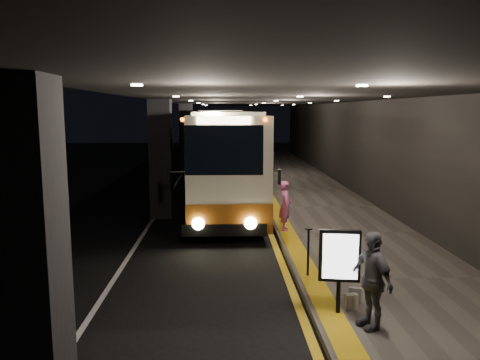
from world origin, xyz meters
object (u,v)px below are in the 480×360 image
object	(u,v)px
coach_main	(224,163)
bag_polka	(355,295)
passenger_boarding	(285,206)
passenger_waiting_grey	(372,279)
coach_second	(225,145)
bag_plain	(351,301)
info_sign	(340,258)
stanchion_post	(308,252)

from	to	relation	value
coach_main	bag_polka	size ratio (longest dim) A/B	41.36
passenger_boarding	passenger_waiting_grey	world-z (taller)	passenger_waiting_grey
coach_second	bag_plain	size ratio (longest dim) A/B	40.70
info_sign	stanchion_post	xyz separation A→B (m)	(-0.21, 2.06, -0.53)
passenger_waiting_grey	bag_polka	world-z (taller)	passenger_waiting_grey
coach_second	passenger_boarding	xyz separation A→B (m)	(1.90, -14.24, -0.90)
bag_plain	stanchion_post	size ratio (longest dim) A/B	0.27
passenger_waiting_grey	bag_polka	size ratio (longest dim) A/B	5.91
stanchion_post	bag_plain	bearing A→B (deg)	-74.86
coach_second	passenger_waiting_grey	xyz separation A→B (m)	(2.53, -21.08, -0.83)
coach_main	passenger_waiting_grey	size ratio (longest dim) A/B	7.00
passenger_waiting_grey	stanchion_post	xyz separation A→B (m)	(-0.65, 2.64, -0.32)
info_sign	stanchion_post	world-z (taller)	info_sign
passenger_boarding	bag_polka	xyz separation A→B (m)	(0.68, -5.73, -0.66)
bag_polka	info_sign	bearing A→B (deg)	-132.83
bag_polka	info_sign	xyz separation A→B (m)	(-0.48, -0.52, 0.95)
passenger_boarding	info_sign	xyz separation A→B (m)	(0.20, -6.25, 0.29)
coach_main	info_sign	distance (m)	11.08
bag_polka	passenger_waiting_grey	bearing A→B (deg)	-92.45
coach_main	bag_plain	distance (m)	11.06
coach_main	info_sign	bearing A→B (deg)	-80.13
coach_second	passenger_boarding	world-z (taller)	coach_second
passenger_waiting_grey	info_sign	size ratio (longest dim) A/B	1.08
passenger_waiting_grey	stanchion_post	size ratio (longest dim) A/B	1.55
coach_second	bag_polka	xyz separation A→B (m)	(2.58, -19.98, -1.56)
info_sign	stanchion_post	bearing A→B (deg)	104.35
coach_second	bag_polka	size ratio (longest dim) A/B	41.58
bag_polka	stanchion_post	bearing A→B (deg)	114.22
coach_main	bag_plain	bearing A→B (deg)	-78.43
coach_main	bag_polka	xyz separation A→B (m)	(2.64, -10.33, -1.54)
passenger_boarding	bag_polka	size ratio (longest dim) A/B	5.42
bag_plain	info_sign	world-z (taller)	info_sign
info_sign	bag_plain	bearing A→B (deg)	39.57
info_sign	coach_second	bearing A→B (deg)	104.30
passenger_boarding	coach_main	bearing A→B (deg)	27.80
stanchion_post	passenger_waiting_grey	bearing A→B (deg)	-76.24
coach_main	info_sign	size ratio (longest dim) A/B	7.55
passenger_boarding	info_sign	distance (m)	6.26
bag_polka	stanchion_post	xyz separation A→B (m)	(-0.69, 1.54, 0.42)
coach_main	passenger_waiting_grey	xyz separation A→B (m)	(2.59, -11.43, -0.81)
bag_plain	stanchion_post	world-z (taller)	stanchion_post
coach_second	coach_main	bearing A→B (deg)	-88.20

